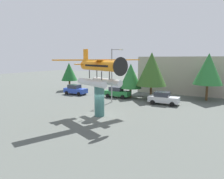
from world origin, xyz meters
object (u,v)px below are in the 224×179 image
object	(u,v)px
floatplane_monument	(100,70)
tree_center_back	(151,69)
tree_west	(69,72)
tree_far_east	(208,69)
display_pedestal	(99,101)
car_mid_green	(117,92)
streetlight_primary	(113,72)
car_far_silver	(163,98)
tree_east	(131,76)
storefront_building	(185,75)
car_near_blue	(75,90)

from	to	relation	value
floatplane_monument	tree_center_back	distance (m)	12.53
tree_west	tree_far_east	bearing A→B (deg)	3.45
tree_west	tree_center_back	size ratio (longest dim) A/B	0.75
display_pedestal	car_mid_green	world-z (taller)	display_pedestal
streetlight_primary	tree_center_back	bearing A→B (deg)	50.65
tree_far_east	car_far_silver	bearing A→B (deg)	-131.79
car_mid_green	tree_west	size ratio (longest dim) A/B	0.76
car_far_silver	tree_east	size ratio (longest dim) A/B	0.75
tree_west	tree_center_back	bearing A→B (deg)	-4.06
car_mid_green	tree_far_east	bearing A→B (deg)	17.37
tree_west	tree_far_east	size ratio (longest dim) A/B	0.77
display_pedestal	car_mid_green	size ratio (longest dim) A/B	0.83
streetlight_primary	storefront_building	size ratio (longest dim) A/B	0.48
storefront_building	tree_center_back	size ratio (longest dim) A/B	2.17
car_far_silver	tree_far_east	xyz separation A→B (m)	(5.17, 5.79, 3.93)
floatplane_monument	tree_far_east	world-z (taller)	floatplane_monument
tree_west	display_pedestal	bearing A→B (deg)	-41.44
floatplane_monument	tree_east	size ratio (longest dim) A/B	1.78
display_pedestal	tree_center_back	distance (m)	12.85
display_pedestal	tree_west	world-z (taller)	tree_west
car_mid_green	tree_east	distance (m)	3.48
car_near_blue	car_mid_green	distance (m)	7.95
car_mid_green	streetlight_primary	xyz separation A→B (m)	(1.17, -3.69, 3.63)
car_near_blue	tree_far_east	bearing A→B (deg)	13.50
car_far_silver	tree_far_east	world-z (taller)	tree_far_east
tree_west	tree_east	bearing A→B (deg)	-5.90
car_near_blue	tree_west	xyz separation A→B (m)	(-4.19, 3.55, 2.87)
car_mid_green	streetlight_primary	size ratio (longest dim) A/B	0.54
car_mid_green	tree_east	bearing A→B (deg)	31.58
storefront_building	car_mid_green	bearing A→B (deg)	-128.83
tree_center_back	tree_far_east	bearing A→B (deg)	19.22
display_pedestal	floatplane_monument	distance (m)	3.41
tree_east	tree_far_east	distance (m)	11.80
tree_east	display_pedestal	bearing A→B (deg)	-83.60
floatplane_monument	tree_east	xyz separation A→B (m)	(-1.48, 12.16, -1.59)
car_near_blue	car_far_silver	xyz separation A→B (m)	(15.97, -0.71, 0.00)
display_pedestal	tree_east	world-z (taller)	tree_east
car_near_blue	car_far_silver	size ratio (longest dim) A/B	1.00
display_pedestal	tree_far_east	world-z (taller)	tree_far_east
tree_center_back	car_far_silver	bearing A→B (deg)	-47.69
display_pedestal	floatplane_monument	world-z (taller)	floatplane_monument
floatplane_monument	storefront_building	bearing A→B (deg)	100.49
floatplane_monument	display_pedestal	bearing A→B (deg)	180.00
tree_far_east	tree_west	bearing A→B (deg)	-176.55
car_near_blue	storefront_building	distance (m)	20.79
streetlight_primary	tree_far_east	size ratio (longest dim) A/B	1.08
storefront_building	tree_far_east	bearing A→B (deg)	-57.86
tree_center_back	car_mid_green	bearing A→B (deg)	-165.46
tree_east	tree_west	bearing A→B (deg)	174.10
streetlight_primary	tree_east	xyz separation A→B (m)	(0.74, 4.86, -0.95)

